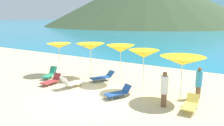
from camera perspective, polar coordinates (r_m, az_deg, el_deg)
name	(u,v)px	position (r m, az deg, el deg)	size (l,w,h in m)	color
ground_plane	(160,64)	(21.05, 12.07, -0.28)	(50.00, 100.00, 0.30)	beige
umbrella_0	(59,46)	(16.50, -13.40, 4.31)	(1.84, 1.84, 2.27)	silver
umbrella_1	(91,46)	(15.28, -5.52, 4.23)	(2.02, 2.02, 2.37)	silver
umbrella_2	(121,49)	(13.95, 2.19, 3.71)	(1.85, 1.85, 2.41)	silver
umbrella_3	(144,54)	(12.56, 8.16, 2.34)	(1.84, 1.84, 2.32)	silver
umbrella_4	(182,61)	(11.43, 17.60, 0.54)	(2.36, 2.36, 2.23)	silver
lounge_chair_0	(191,104)	(10.70, 19.49, -9.88)	(0.62, 1.40, 0.61)	#D8BF4C
lounge_chair_1	(119,92)	(11.68, 1.72, -7.50)	(1.12, 1.50, 0.62)	#1E478C
lounge_chair_2	(71,82)	(13.43, -10.44, -4.89)	(0.82, 1.42, 0.75)	white
lounge_chair_3	(52,80)	(14.42, -15.20, -4.30)	(0.63, 1.30, 0.61)	#A53333
lounge_chair_4	(50,74)	(15.90, -15.60, -2.66)	(0.91, 1.47, 0.70)	#268C66
lounge_chair_5	(103,77)	(14.62, -2.40, -3.53)	(1.24, 1.72, 0.60)	#1E478C
beachgoer_0	(199,82)	(12.24, 21.35, -4.57)	(0.33, 0.33, 1.62)	brown
beachgoer_1	(164,88)	(10.60, 13.24, -6.37)	(0.35, 0.35, 1.67)	brown
cruise_ship	(207,12)	(232.34, 23.17, 11.89)	(42.69, 18.29, 22.88)	#262D47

